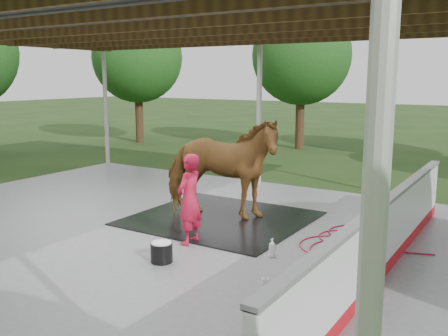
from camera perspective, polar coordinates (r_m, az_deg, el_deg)
The scene contains 12 objects.
ground at distance 9.99m, azimuth -9.09°, elevation -6.88°, with size 100.00×100.00×0.00m, color #1E3814.
concrete_slab at distance 9.98m, azimuth -9.10°, elevation -6.74°, with size 12.00×10.00×0.05m, color slate.
pavilion_structure at distance 9.60m, azimuth -9.79°, elevation 16.36°, with size 12.60×10.60×4.05m.
dasher_board at distance 7.71m, azimuth 17.72°, elevation -7.85°, with size 0.16×8.00×1.15m.
tree_belt at distance 10.09m, azimuth -4.91°, elevation 15.15°, with size 28.00×28.00×5.80m.
rubber_mat at distance 10.35m, azimuth -0.40°, elevation -5.77°, with size 3.40×3.19×0.03m, color black.
horse at distance 10.11m, azimuth -0.41°, elevation -0.02°, with size 1.12×2.47×2.08m, color brown.
handler at distance 8.68m, azimuth -3.98°, elevation -3.58°, with size 0.58×0.38×1.60m, color #B61332.
wash_bucket at distance 8.04m, azimuth -7.15°, elevation -9.49°, with size 0.35×0.35×0.32m.
soap_bottle_a at distance 8.23m, azimuth 5.52°, elevation -9.08°, with size 0.12×0.12×0.31m, color silver.
soap_bottle_b at distance 7.10m, azimuth 4.75°, elevation -12.74°, with size 0.09×0.10×0.21m, color #338CD8.
hose_coil at distance 9.14m, azimuth 13.71°, elevation -8.29°, with size 2.16×2.22×0.02m.
Camera 1 is at (6.35, -7.13, 2.93)m, focal length 40.00 mm.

